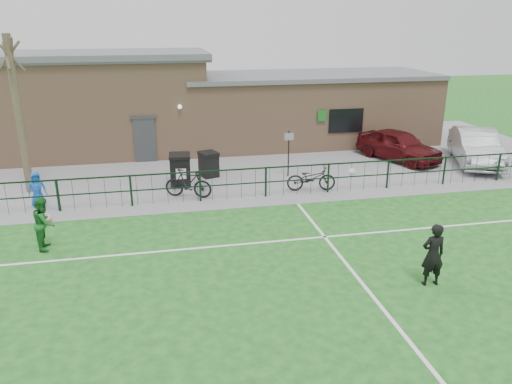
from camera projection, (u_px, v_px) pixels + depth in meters
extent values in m
plane|color=#19571A|center=(299.00, 314.00, 11.59)|extent=(90.00, 90.00, 0.00)
cube|color=gray|center=(221.00, 160.00, 24.07)|extent=(34.00, 13.00, 0.02)
cube|color=white|center=(241.00, 200.00, 18.80)|extent=(28.00, 0.10, 0.01)
cube|color=white|center=(263.00, 242.00, 15.29)|extent=(28.00, 0.10, 0.01)
cube|color=white|center=(379.00, 305.00, 11.97)|extent=(0.10, 16.00, 0.01)
cube|color=black|center=(240.00, 184.00, 18.79)|extent=(28.00, 0.10, 1.20)
cylinder|color=#4D402F|center=(19.00, 116.00, 18.78)|extent=(0.30, 0.30, 6.00)
cube|color=black|center=(180.00, 171.00, 20.31)|extent=(0.86, 0.96, 1.22)
cube|color=black|center=(209.00, 165.00, 21.46)|extent=(0.87, 0.92, 1.00)
cylinder|color=black|center=(288.00, 154.00, 21.29)|extent=(0.08, 0.08, 2.00)
imported|color=#4B0D11|center=(399.00, 145.00, 23.88)|extent=(3.31, 4.63, 1.46)
imported|color=#95989C|center=(476.00, 147.00, 23.24)|extent=(3.44, 5.18, 1.61)
imported|color=black|center=(188.00, 183.00, 18.93)|extent=(1.89, 1.16, 1.10)
imported|color=black|center=(311.00, 178.00, 19.69)|extent=(2.00, 0.94, 1.01)
imported|color=blue|center=(37.00, 190.00, 17.89)|extent=(0.74, 0.59, 1.32)
imported|color=black|center=(433.00, 255.00, 12.62)|extent=(0.63, 0.43, 1.68)
sphere|color=white|center=(352.00, 172.00, 15.24)|extent=(0.22, 0.22, 0.22)
imported|color=#1C6324|center=(44.00, 223.00, 14.69)|extent=(0.63, 0.79, 1.60)
sphere|color=silver|center=(49.00, 218.00, 16.80)|extent=(0.24, 0.24, 0.24)
cube|color=tan|center=(212.00, 114.00, 26.27)|extent=(24.00, 5.00, 3.50)
cube|color=tan|center=(83.00, 70.00, 24.30)|extent=(11.52, 5.00, 1.20)
cube|color=#515458|center=(82.00, 55.00, 24.06)|extent=(12.02, 5.40, 0.28)
cube|color=#515458|center=(309.00, 75.00, 26.66)|extent=(13.44, 5.30, 0.22)
cube|color=#383A3D|center=(145.00, 140.00, 23.49)|extent=(1.00, 0.08, 2.10)
cube|color=black|center=(346.00, 121.00, 25.21)|extent=(1.80, 0.08, 1.20)
cube|color=#19661E|center=(322.00, 116.00, 24.82)|extent=(0.45, 0.04, 0.55)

